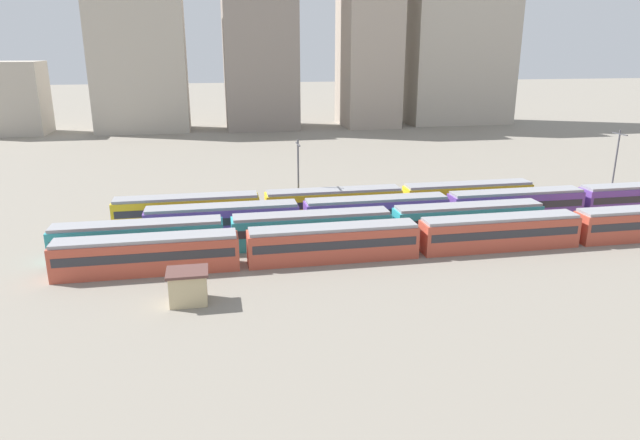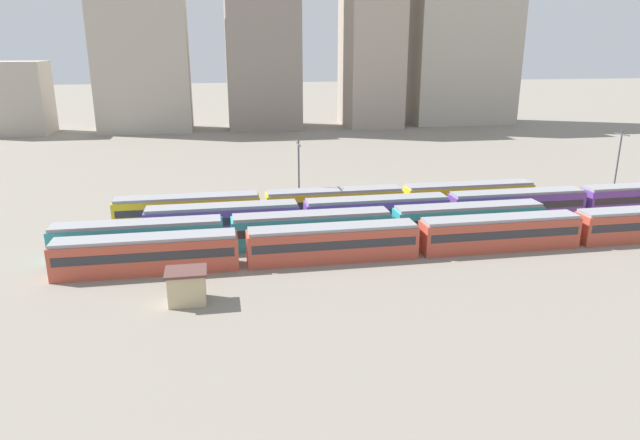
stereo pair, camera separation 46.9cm
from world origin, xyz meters
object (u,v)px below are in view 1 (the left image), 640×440
(train_track_3, at_px, (334,203))
(train_track_2, at_px, (447,208))
(catenary_pole_1, at_px, (616,159))
(signal_hut, at_px, (188,286))
(train_track_0, at_px, (576,227))
(train_track_1, at_px, (312,228))
(catenary_pole_3, at_px, (298,173))

(train_track_3, bearing_deg, train_track_2, -20.73)
(catenary_pole_1, relative_size, signal_hut, 2.74)
(train_track_3, height_order, catenary_pole_1, catenary_pole_1)
(train_track_0, distance_m, signal_hut, 43.79)
(train_track_0, relative_size, train_track_1, 2.02)
(train_track_2, bearing_deg, signal_hut, -150.06)
(train_track_2, height_order, train_track_3, same)
(signal_hut, bearing_deg, catenary_pole_3, 62.29)
(train_track_1, bearing_deg, train_track_2, 15.67)
(train_track_0, xyz_separation_m, catenary_pole_1, (18.88, 18.90, 3.58))
(train_track_1, relative_size, catenary_pole_1, 5.65)
(catenary_pole_1, bearing_deg, catenary_pole_3, -179.43)
(train_track_0, bearing_deg, catenary_pole_1, 45.02)
(train_track_0, height_order, catenary_pole_1, catenary_pole_1)
(train_track_0, bearing_deg, catenary_pole_3, 147.77)
(train_track_2, bearing_deg, catenary_pole_1, 15.77)
(train_track_0, relative_size, signal_hut, 31.25)
(train_track_1, relative_size, train_track_2, 0.75)
(train_track_0, distance_m, train_track_1, 30.18)
(train_track_1, xyz_separation_m, train_track_2, (18.53, 5.20, 0.00))
(signal_hut, bearing_deg, catenary_pole_1, 23.43)
(catenary_pole_3, bearing_deg, train_track_0, -32.23)
(catenary_pole_1, bearing_deg, train_track_2, -164.23)
(train_track_2, bearing_deg, train_track_3, 159.27)
(train_track_1, xyz_separation_m, catenary_pole_3, (0.51, 13.22, 3.61))
(catenary_pole_1, bearing_deg, train_track_1, -164.27)
(catenary_pole_3, bearing_deg, signal_hut, -117.71)
(train_track_1, xyz_separation_m, catenary_pole_1, (48.61, 13.70, 3.58))
(train_track_3, relative_size, catenary_pole_1, 5.65)
(train_track_1, height_order, catenary_pole_1, catenary_pole_1)
(catenary_pole_1, height_order, catenary_pole_3, catenary_pole_3)
(catenary_pole_3, bearing_deg, catenary_pole_1, 0.57)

